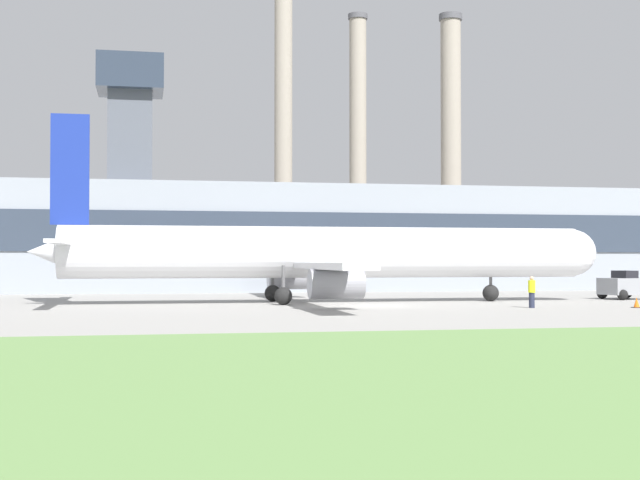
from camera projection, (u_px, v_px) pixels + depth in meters
name	position (u px, v px, depth m)	size (l,w,h in m)	color
ground_plane	(376.00, 306.00, 50.70)	(400.00, 400.00, 0.00)	#999691
terminal_building	(289.00, 236.00, 77.67)	(80.92, 11.32, 19.73)	#8C939E
smokestack_left	(283.00, 125.00, 106.97)	(2.48, 2.48, 37.51)	gray
smokestack_right	(358.00, 147.00, 108.64)	(2.39, 2.39, 32.77)	gray
smokestack_far	(451.00, 146.00, 110.63)	(2.89, 2.89, 33.31)	gray
airplane	(322.00, 253.00, 54.62)	(35.49, 29.24, 11.15)	silver
pushback_tug	(625.00, 286.00, 59.60)	(3.37, 3.06, 1.92)	gray
ground_crew_person	(532.00, 292.00, 48.74)	(0.46, 0.46, 1.74)	#23283D
traffic_cone_near_nose	(637.00, 303.00, 48.92)	(0.46, 0.46, 0.57)	black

